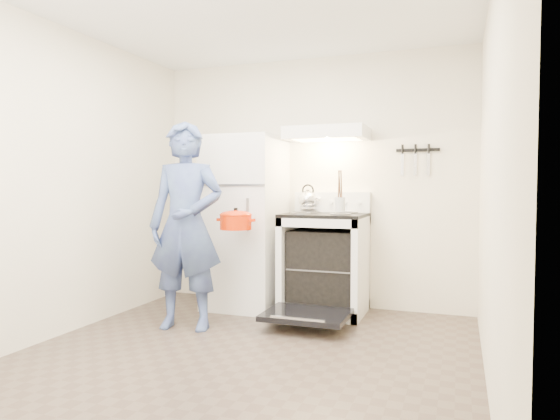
{
  "coord_description": "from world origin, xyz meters",
  "views": [
    {
      "loc": [
        1.43,
        -3.1,
        1.2
      ],
      "look_at": [
        -0.05,
        1.0,
        1.0
      ],
      "focal_mm": 32.0,
      "sensor_mm": 36.0,
      "label": 1
    }
  ],
  "objects_px": {
    "refrigerator": "(245,222)",
    "person": "(186,226)",
    "tea_kettle": "(308,198)",
    "dutch_oven": "(236,222)",
    "stove_body": "(325,265)"
  },
  "relations": [
    {
      "from": "tea_kettle",
      "to": "dutch_oven",
      "type": "distance_m",
      "value": 0.96
    },
    {
      "from": "refrigerator",
      "to": "person",
      "type": "bearing_deg",
      "value": -100.67
    },
    {
      "from": "stove_body",
      "to": "tea_kettle",
      "type": "xyz_separation_m",
      "value": [
        -0.23,
        0.22,
        0.63
      ]
    },
    {
      "from": "tea_kettle",
      "to": "person",
      "type": "height_order",
      "value": "person"
    },
    {
      "from": "dutch_oven",
      "to": "refrigerator",
      "type": "bearing_deg",
      "value": 106.25
    },
    {
      "from": "tea_kettle",
      "to": "dutch_oven",
      "type": "bearing_deg",
      "value": -115.06
    },
    {
      "from": "tea_kettle",
      "to": "stove_body",
      "type": "bearing_deg",
      "value": -43.29
    },
    {
      "from": "refrigerator",
      "to": "person",
      "type": "relative_size",
      "value": 0.97
    },
    {
      "from": "stove_body",
      "to": "person",
      "type": "relative_size",
      "value": 0.53
    },
    {
      "from": "person",
      "to": "dutch_oven",
      "type": "distance_m",
      "value": 0.43
    },
    {
      "from": "refrigerator",
      "to": "person",
      "type": "xyz_separation_m",
      "value": [
        -0.16,
        -0.87,
        0.03
      ]
    },
    {
      "from": "person",
      "to": "dutch_oven",
      "type": "bearing_deg",
      "value": 26.89
    },
    {
      "from": "refrigerator",
      "to": "tea_kettle",
      "type": "height_order",
      "value": "refrigerator"
    },
    {
      "from": "dutch_oven",
      "to": "tea_kettle",
      "type": "bearing_deg",
      "value": 64.94
    },
    {
      "from": "person",
      "to": "stove_body",
      "type": "bearing_deg",
      "value": 32.03
    }
  ]
}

